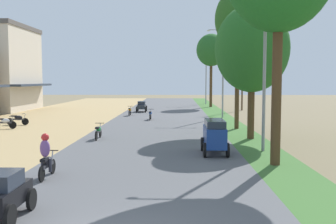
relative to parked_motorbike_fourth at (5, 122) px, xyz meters
The scene contains 16 objects.
parked_motorbike_fourth is the anchor object (origin of this frame).
parked_motorbike_fifth 2.43m from the parked_motorbike_fourth, 90.13° to the left, with size 1.80×0.54×0.94m.
median_tree_second 18.56m from the parked_motorbike_fourth, 14.76° to the right, with size 4.49×4.49×8.16m.
median_tree_third 18.74m from the parked_motorbike_fourth, ahead, with size 3.37×3.37×10.20m.
median_tree_fourth 30.77m from the parked_motorbike_fourth, 54.67° to the left, with size 3.93×3.93×9.74m.
streetlamp_near 19.71m from the parked_motorbike_fourth, 27.13° to the right, with size 3.16×0.20×8.23m.
streetlamp_mid 19.89m from the parked_motorbike_fourth, 28.03° to the left, with size 3.16×0.20×8.49m.
streetlamp_far 35.50m from the parked_motorbike_fourth, 60.92° to the left, with size 3.16×0.20×8.03m.
utility_pole_near 28.51m from the parked_motorbike_fourth, 42.83° to the left, with size 1.80×0.20×9.91m.
car_hatchback_black 20.68m from the parked_motorbike_fourth, 66.47° to the right, with size 1.04×2.00×1.23m.
car_van_blue 17.57m from the parked_motorbike_fourth, 34.01° to the right, with size 1.19×2.41×1.67m.
car_sedan_charcoal 17.94m from the parked_motorbike_fourth, 60.71° to the left, with size 1.10×2.26×1.19m.
motorbike_ahead_second 16.73m from the parked_motorbike_fourth, 61.51° to the right, with size 0.54×1.80×1.66m.
motorbike_ahead_third 9.45m from the parked_motorbike_fourth, 32.53° to the right, with size 0.54×1.80×0.94m.
motorbike_ahead_fourth 12.35m from the parked_motorbike_fourth, 33.03° to the left, with size 0.54×1.80×0.94m.
motorbike_ahead_fifth 13.45m from the parked_motorbike_fourth, 53.45° to the left, with size 0.54×1.80×0.94m.
Camera 1 is at (1.39, -7.99, 3.65)m, focal length 42.32 mm.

